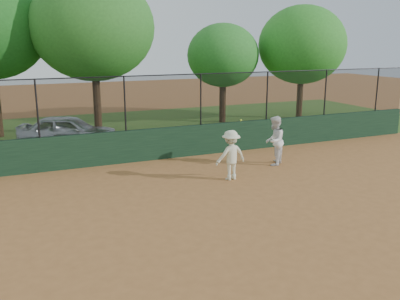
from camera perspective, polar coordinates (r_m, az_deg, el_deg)
name	(u,v)px	position (r m, az deg, el deg)	size (l,w,h in m)	color
ground	(206,217)	(11.59, 0.76, -8.54)	(80.00, 80.00, 0.00)	#A46635
back_wall	(140,145)	(16.81, -7.72, 0.58)	(26.00, 0.20, 1.20)	#193821
grass_strip	(106,132)	(22.64, -11.91, 2.28)	(36.00, 12.00, 0.01)	#30531A
parked_car	(68,131)	(19.59, -16.53, 2.30)	(1.64, 4.08, 1.39)	#B8BDC2
player_second	(274,141)	(16.32, 9.50, 1.18)	(0.87, 0.68, 1.79)	white
player_main	(231,155)	(14.43, 3.96, -0.65)	(1.10, 0.68, 1.99)	beige
fence_assembly	(138,102)	(16.51, -8.00, 6.10)	(26.00, 0.06, 2.00)	black
tree_2	(93,27)	(21.65, -13.53, 15.00)	(5.66, 5.15, 7.46)	#422A17
tree_3	(223,56)	(24.57, 2.97, 11.99)	(3.94, 3.58, 5.36)	#372212
tree_4	(302,45)	(26.40, 12.99, 12.97)	(5.07, 4.61, 6.39)	#442D18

